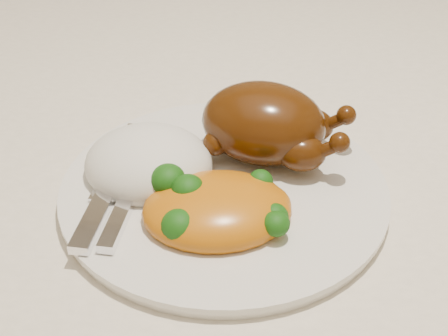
{
  "coord_description": "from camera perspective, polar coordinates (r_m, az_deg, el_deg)",
  "views": [
    {
      "loc": [
        -0.05,
        -0.52,
        1.14
      ],
      "look_at": [
        -0.08,
        -0.06,
        0.8
      ],
      "focal_mm": 50.0,
      "sensor_mm": 36.0,
      "label": 1
    }
  ],
  "objects": [
    {
      "name": "cutlery",
      "position": [
        0.57,
        -10.07,
        -2.69
      ],
      "size": [
        0.05,
        0.2,
        0.01
      ],
      "rotation": [
        0.0,
        0.0,
        -0.08
      ],
      "color": "silver",
      "rests_on": "dinner_plate"
    },
    {
      "name": "roast_chicken",
      "position": [
        0.61,
        3.95,
        4.04
      ],
      "size": [
        0.16,
        0.12,
        0.08
      ],
      "rotation": [
        0.0,
        0.0,
        -0.2
      ],
      "color": "#4F2608",
      "rests_on": "dinner_plate"
    },
    {
      "name": "dinner_plate",
      "position": [
        0.59,
        0.0,
        -2.08
      ],
      "size": [
        0.32,
        0.32,
        0.01
      ],
      "primitive_type": "cylinder",
      "rotation": [
        0.0,
        0.0,
        0.05
      ],
      "color": "white",
      "rests_on": "tablecloth"
    },
    {
      "name": "dining_table",
      "position": [
        0.71,
        7.13,
        -6.41
      ],
      "size": [
        1.6,
        0.9,
        0.76
      ],
      "color": "brown",
      "rests_on": "floor"
    },
    {
      "name": "rice_mound",
      "position": [
        0.6,
        -6.89,
        0.37
      ],
      "size": [
        0.13,
        0.12,
        0.06
      ],
      "rotation": [
        0.0,
        0.0,
        -0.05
      ],
      "color": "white",
      "rests_on": "dinner_plate"
    },
    {
      "name": "mac_and_cheese",
      "position": [
        0.54,
        -0.33,
        -3.7
      ],
      "size": [
        0.15,
        0.12,
        0.05
      ],
      "rotation": [
        0.0,
        0.0,
        0.18
      ],
      "color": "orange",
      "rests_on": "dinner_plate"
    },
    {
      "name": "tablecloth",
      "position": [
        0.66,
        7.59,
        -1.71
      ],
      "size": [
        1.73,
        1.03,
        0.18
      ],
      "color": "white",
      "rests_on": "dining_table"
    }
  ]
}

